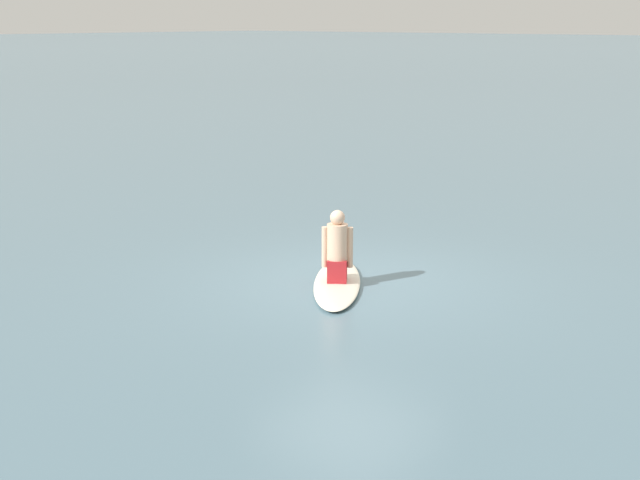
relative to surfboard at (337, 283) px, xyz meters
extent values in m
plane|color=slate|center=(0.30, -0.01, -0.04)|extent=(400.00, 400.00, 0.00)
ellipsoid|color=silver|center=(0.00, 0.00, 0.00)|extent=(2.50, 2.11, 0.08)
cube|color=#A51E23|center=(0.00, 0.00, 0.21)|extent=(0.45, 0.44, 0.33)
cylinder|color=#D6AD8E|center=(0.00, 0.00, 0.62)|extent=(0.43, 0.43, 0.54)
sphere|color=#D6AD8E|center=(0.00, 0.00, 0.99)|extent=(0.22, 0.22, 0.22)
cylinder|color=#D6AD8E|center=(0.11, -0.15, 0.55)|extent=(0.12, 0.12, 0.60)
cylinder|color=#D6AD8E|center=(-0.11, 0.15, 0.55)|extent=(0.12, 0.12, 0.60)
camera|label=1|loc=(-9.59, -7.82, 3.77)|focal=49.44mm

